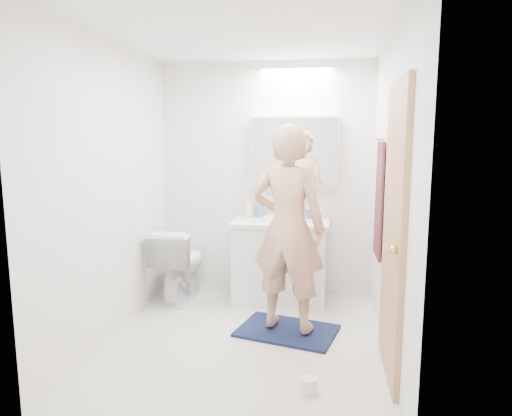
% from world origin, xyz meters
% --- Properties ---
extents(floor, '(2.50, 2.50, 0.00)m').
position_xyz_m(floor, '(0.00, 0.00, 0.00)').
color(floor, silver).
rests_on(floor, ground).
extents(ceiling, '(2.50, 2.50, 0.00)m').
position_xyz_m(ceiling, '(0.00, 0.00, 2.40)').
color(ceiling, white).
rests_on(ceiling, floor).
extents(wall_back, '(2.50, 0.00, 2.50)m').
position_xyz_m(wall_back, '(0.00, 1.25, 1.20)').
color(wall_back, white).
rests_on(wall_back, floor).
extents(wall_front, '(2.50, 0.00, 2.50)m').
position_xyz_m(wall_front, '(0.00, -1.25, 1.20)').
color(wall_front, white).
rests_on(wall_front, floor).
extents(wall_left, '(0.00, 2.50, 2.50)m').
position_xyz_m(wall_left, '(-1.10, 0.00, 1.20)').
color(wall_left, white).
rests_on(wall_left, floor).
extents(wall_right, '(0.00, 2.50, 2.50)m').
position_xyz_m(wall_right, '(1.10, 0.00, 1.20)').
color(wall_right, white).
rests_on(wall_right, floor).
extents(vanity_cabinet, '(0.90, 0.55, 0.78)m').
position_xyz_m(vanity_cabinet, '(0.19, 0.96, 0.39)').
color(vanity_cabinet, white).
rests_on(vanity_cabinet, floor).
extents(countertop, '(0.95, 0.58, 0.04)m').
position_xyz_m(countertop, '(0.19, 0.96, 0.80)').
color(countertop, white).
rests_on(countertop, vanity_cabinet).
extents(sink_basin, '(0.36, 0.36, 0.03)m').
position_xyz_m(sink_basin, '(0.19, 0.99, 0.84)').
color(sink_basin, white).
rests_on(sink_basin, countertop).
extents(faucet, '(0.02, 0.02, 0.16)m').
position_xyz_m(faucet, '(0.19, 1.19, 0.90)').
color(faucet, silver).
rests_on(faucet, countertop).
extents(medicine_cabinet, '(0.88, 0.14, 0.70)m').
position_xyz_m(medicine_cabinet, '(0.30, 1.18, 1.50)').
color(medicine_cabinet, white).
rests_on(medicine_cabinet, wall_back).
extents(mirror_panel, '(0.84, 0.01, 0.66)m').
position_xyz_m(mirror_panel, '(0.30, 1.10, 1.50)').
color(mirror_panel, silver).
rests_on(mirror_panel, medicine_cabinet).
extents(toilet, '(0.46, 0.75, 0.74)m').
position_xyz_m(toilet, '(-0.83, 0.85, 0.37)').
color(toilet, white).
rests_on(toilet, floor).
extents(bath_rug, '(0.91, 0.73, 0.02)m').
position_xyz_m(bath_rug, '(0.32, 0.19, 0.01)').
color(bath_rug, '#141B3E').
rests_on(bath_rug, floor).
extents(person, '(0.70, 0.54, 1.70)m').
position_xyz_m(person, '(0.32, 0.19, 0.90)').
color(person, tan).
rests_on(person, bath_rug).
extents(door, '(0.04, 0.80, 2.00)m').
position_xyz_m(door, '(1.08, -0.35, 1.00)').
color(door, tan).
rests_on(door, wall_right).
extents(door_knob, '(0.06, 0.06, 0.06)m').
position_xyz_m(door_knob, '(1.04, -0.65, 0.95)').
color(door_knob, gold).
rests_on(door_knob, door).
extents(towel, '(0.02, 0.42, 1.00)m').
position_xyz_m(towel, '(1.08, 0.55, 1.10)').
color(towel, '#111B37').
rests_on(towel, wall_right).
extents(towel_hook, '(0.07, 0.02, 0.02)m').
position_xyz_m(towel_hook, '(1.07, 0.55, 1.62)').
color(towel_hook, silver).
rests_on(towel_hook, wall_right).
extents(soap_bottle_a, '(0.12, 0.12, 0.22)m').
position_xyz_m(soap_bottle_a, '(-0.16, 1.11, 0.93)').
color(soap_bottle_a, beige).
rests_on(soap_bottle_a, countertop).
extents(soap_bottle_b, '(0.11, 0.11, 0.17)m').
position_xyz_m(soap_bottle_b, '(-0.05, 1.15, 0.91)').
color(soap_bottle_b, '#5677B8').
rests_on(soap_bottle_b, countertop).
extents(toothbrush_cup, '(0.10, 0.10, 0.08)m').
position_xyz_m(toothbrush_cup, '(0.47, 1.12, 0.86)').
color(toothbrush_cup, '#4250C6').
rests_on(toothbrush_cup, countertop).
extents(toilet_paper_roll, '(0.11, 0.11, 0.10)m').
position_xyz_m(toilet_paper_roll, '(0.54, -0.70, 0.05)').
color(toilet_paper_roll, white).
rests_on(toilet_paper_roll, floor).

